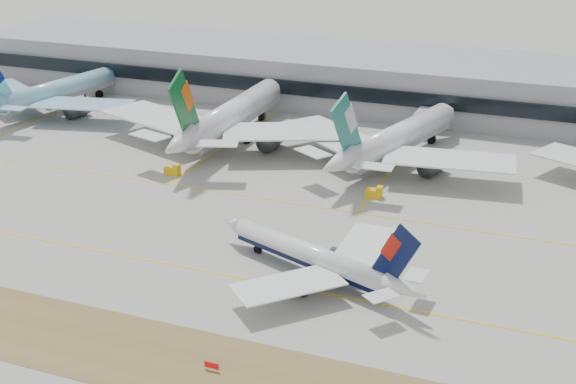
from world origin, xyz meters
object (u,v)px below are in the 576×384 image
at_px(widebody_korean, 54,92).
at_px(widebody_eva, 230,117).
at_px(widebody_cathay, 396,140).
at_px(terminal, 392,80).
at_px(taxiing_airliner, 317,258).

bearing_deg(widebody_korean, widebody_eva, -88.20).
xyz_separation_m(widebody_eva, widebody_cathay, (44.05, -0.46, -0.67)).
xyz_separation_m(widebody_korean, terminal, (90.11, 44.16, 1.80)).
relative_size(widebody_korean, terminal, 0.21).
xyz_separation_m(taxiing_airliner, widebody_cathay, (-2.31, 62.38, 2.37)).
bearing_deg(taxiing_airliner, widebody_cathay, -66.83).
height_order(widebody_cathay, terminal, widebody_cathay).
height_order(widebody_korean, widebody_eva, widebody_eva).
bearing_deg(widebody_cathay, widebody_eva, 104.10).
relative_size(widebody_eva, widebody_cathay, 1.15).
height_order(widebody_eva, terminal, widebody_eva).
bearing_deg(terminal, widebody_cathay, -74.28).
height_order(taxiing_airliner, terminal, taxiing_airliner).
relative_size(widebody_cathay, terminal, 0.22).
bearing_deg(terminal, taxiing_airliner, -81.55).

